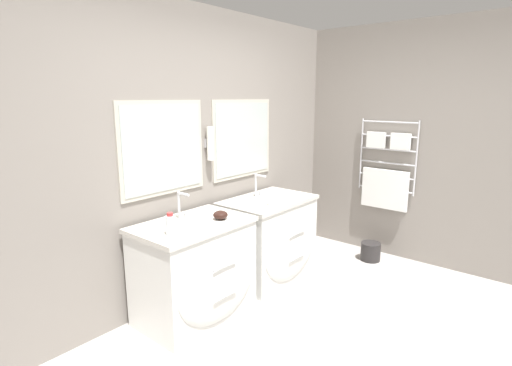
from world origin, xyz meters
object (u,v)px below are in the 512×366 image
(amenity_bowl, at_px, (220,215))
(vanity_left, at_px, (197,270))
(toiletry_bottle, at_px, (170,225))
(waste_bin, at_px, (371,251))
(vanity_right, at_px, (271,238))

(amenity_bowl, bearing_deg, vanity_left, 160.15)
(toiletry_bottle, bearing_deg, waste_bin, -12.89)
(vanity_left, xyz_separation_m, waste_bin, (2.06, -0.60, -0.31))
(amenity_bowl, bearing_deg, toiletry_bottle, 178.51)
(vanity_left, distance_m, vanity_right, 0.99)
(vanity_right, xyz_separation_m, waste_bin, (1.07, -0.60, -0.31))
(vanity_left, height_order, toiletry_bottle, toiletry_bottle)
(toiletry_bottle, relative_size, amenity_bowl, 1.37)
(vanity_left, relative_size, amenity_bowl, 7.68)
(vanity_left, relative_size, vanity_right, 1.00)
(amenity_bowl, height_order, waste_bin, amenity_bowl)
(vanity_right, relative_size, toiletry_bottle, 5.60)
(vanity_left, xyz_separation_m, amenity_bowl, (0.21, -0.07, 0.44))
(vanity_right, bearing_deg, waste_bin, -29.31)
(vanity_right, xyz_separation_m, amenity_bowl, (-0.78, -0.07, 0.44))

